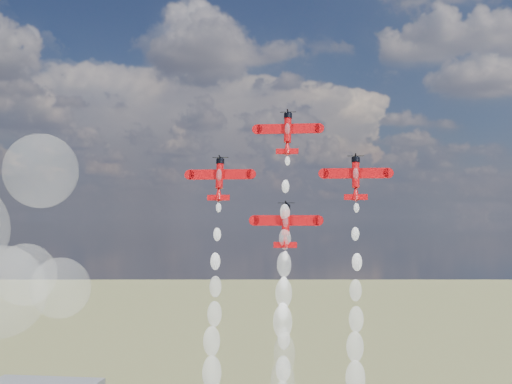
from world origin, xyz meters
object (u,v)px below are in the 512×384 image
at_px(plane_lead, 288,132).
at_px(plane_left, 219,178).
at_px(plane_right, 356,177).
at_px(plane_slot, 286,224).

distance_m(plane_lead, plane_left, 16.14).
height_order(plane_left, plane_right, same).
xyz_separation_m(plane_lead, plane_right, (13.22, -2.01, -9.03)).
bearing_deg(plane_right, plane_slot, -171.34).
height_order(plane_right, plane_slot, plane_right).
xyz_separation_m(plane_left, plane_right, (26.44, 0.00, 0.00)).
height_order(plane_left, plane_slot, plane_left).
distance_m(plane_lead, plane_right, 16.14).
distance_m(plane_lead, plane_slot, 18.51).
relative_size(plane_lead, plane_slot, 1.00).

